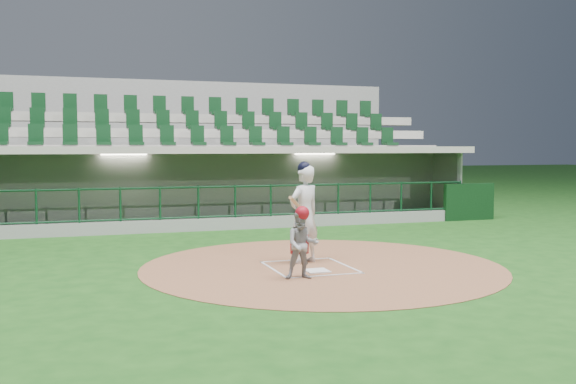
% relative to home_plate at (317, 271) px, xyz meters
% --- Properties ---
extents(ground, '(120.00, 120.00, 0.00)m').
position_rel_home_plate_xyz_m(ground, '(0.00, 0.70, -0.02)').
color(ground, '#174413').
rests_on(ground, ground).
extents(dirt_circle, '(7.20, 7.20, 0.01)m').
position_rel_home_plate_xyz_m(dirt_circle, '(0.30, 0.50, -0.02)').
color(dirt_circle, brown).
rests_on(dirt_circle, ground).
extents(home_plate, '(0.43, 0.43, 0.02)m').
position_rel_home_plate_xyz_m(home_plate, '(0.00, 0.00, 0.00)').
color(home_plate, white).
rests_on(home_plate, dirt_circle).
extents(batter_box_chalk, '(1.55, 1.80, 0.01)m').
position_rel_home_plate_xyz_m(batter_box_chalk, '(0.00, 0.40, -0.00)').
color(batter_box_chalk, silver).
rests_on(batter_box_chalk, ground).
extents(dugout_structure, '(16.40, 3.70, 3.00)m').
position_rel_home_plate_xyz_m(dugout_structure, '(0.16, 8.54, 0.94)').
color(dugout_structure, slate).
rests_on(dugout_structure, ground).
extents(seating_deck, '(17.00, 6.72, 5.15)m').
position_rel_home_plate_xyz_m(seating_deck, '(0.00, 11.61, 1.40)').
color(seating_deck, gray).
rests_on(seating_deck, ground).
extents(batter, '(0.97, 1.00, 2.08)m').
position_rel_home_plate_xyz_m(batter, '(0.08, 0.95, 1.02)').
color(batter, silver).
rests_on(batter, dirt_circle).
extents(catcher, '(0.68, 0.58, 1.32)m').
position_rel_home_plate_xyz_m(catcher, '(-0.50, -0.56, 0.63)').
color(catcher, '#929398').
rests_on(catcher, dirt_circle).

